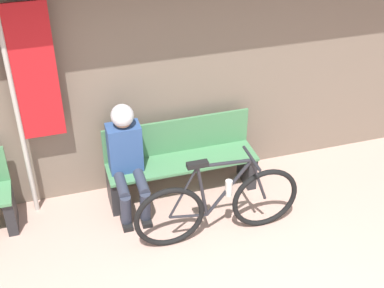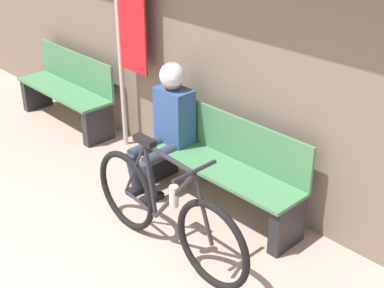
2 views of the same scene
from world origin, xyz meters
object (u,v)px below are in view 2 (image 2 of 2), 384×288
(person_seated, at_px, (167,119))
(banner_pole, at_px, (127,18))
(park_bench_far, at_px, (68,92))
(park_bench_near, at_px, (223,168))
(bicycle, at_px, (166,213))

(person_seated, bearing_deg, banner_pole, 164.28)
(person_seated, height_order, park_bench_far, person_seated)
(park_bench_near, xyz_separation_m, bicycle, (0.16, -0.79, -0.01))
(bicycle, height_order, banner_pole, banner_pole)
(park_bench_near, height_order, park_bench_far, same)
(bicycle, bearing_deg, park_bench_far, 163.29)
(park_bench_near, xyz_separation_m, park_bench_far, (-2.48, -0.00, -0.01))
(person_seated, bearing_deg, park_bench_near, 10.18)
(bicycle, xyz_separation_m, person_seated, (-0.75, 0.69, 0.31))
(park_bench_far, height_order, banner_pole, banner_pole)
(banner_pole, bearing_deg, person_seated, -15.72)
(person_seated, distance_m, park_bench_far, 1.91)
(bicycle, bearing_deg, park_bench_near, 101.05)
(park_bench_near, relative_size, park_bench_far, 1.13)
(park_bench_near, relative_size, banner_pole, 0.72)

